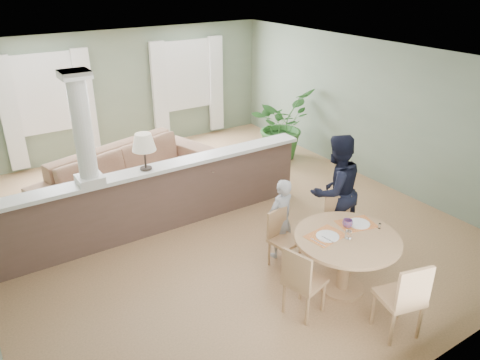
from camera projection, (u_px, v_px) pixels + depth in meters
ground at (214, 220)px, 7.93m from camera, size 8.00×8.00×0.00m
room_shell at (191, 108)px, 7.64m from camera, size 7.02×8.02×2.71m
pony_wall at (152, 192)px, 7.30m from camera, size 5.32×0.38×2.70m
sofa at (132, 177)px, 8.33m from camera, size 3.60×2.22×0.98m
houseplant at (281, 124)px, 10.24m from camera, size 1.72×1.63×1.50m
dining_table at (346, 248)px, 5.97m from camera, size 1.35×1.35×0.92m
chair_far_boy at (282, 236)px, 6.59m from camera, size 0.43×0.43×0.84m
chair_far_man at (339, 224)px, 6.80m from camera, size 0.54×0.54×0.91m
chair_near at (404, 297)px, 5.23m from camera, size 0.55×0.55×1.01m
chair_side at (302, 280)px, 5.57m from camera, size 0.52×0.52×0.94m
child_person at (281, 218)px, 6.73m from camera, size 0.49×0.36×1.22m
man_person at (335, 191)px, 6.94m from camera, size 0.90×0.72×1.76m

